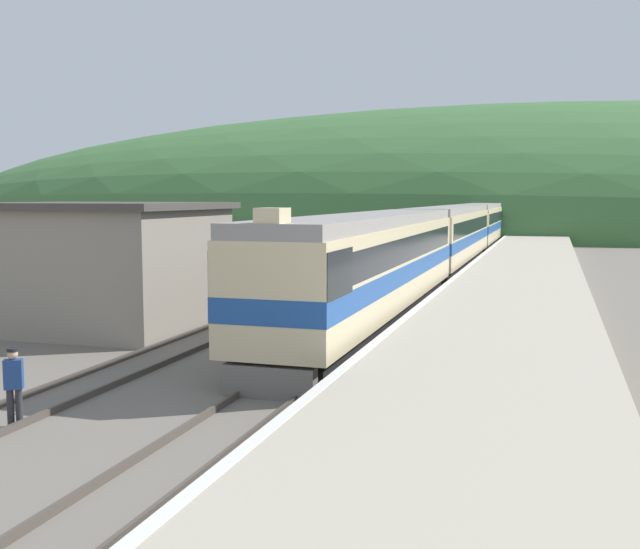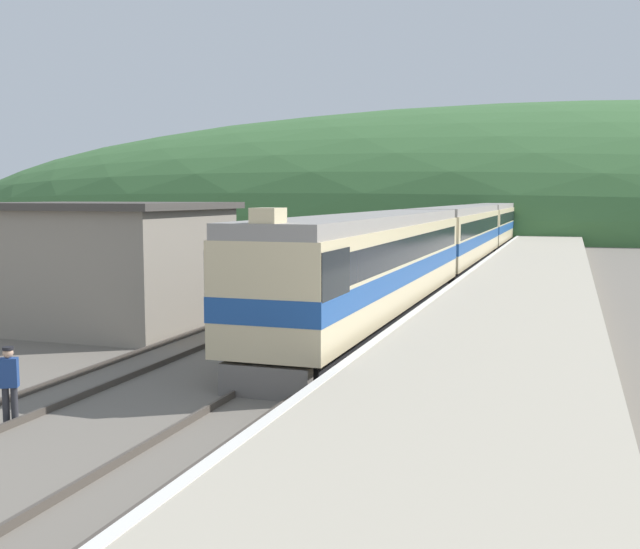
% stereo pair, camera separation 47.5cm
% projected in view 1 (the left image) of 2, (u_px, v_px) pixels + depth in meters
% --- Properties ---
extents(track_main, '(1.52, 180.00, 0.16)m').
position_uv_depth(track_main, '(479.00, 249.00, 66.52)').
color(track_main, '#4C443D').
rests_on(track_main, ground).
extents(track_siding, '(1.52, 180.00, 0.16)m').
position_uv_depth(track_siding, '(426.00, 248.00, 67.92)').
color(track_siding, '#4C443D').
rests_on(track_siding, ground).
extents(platform, '(5.93, 140.00, 0.96)m').
position_uv_depth(platform, '(527.00, 265.00, 46.08)').
color(platform, '#B2A893').
rests_on(platform, ground).
extents(distant_hills, '(203.81, 91.72, 36.46)m').
position_uv_depth(distant_hills, '(511.00, 227.00, 116.27)').
color(distant_hills, '#3D6B38').
rests_on(distant_hills, ground).
extents(station_shed, '(8.41, 7.22, 4.49)m').
position_uv_depth(station_shed, '(95.00, 264.00, 27.08)').
color(station_shed, gray).
rests_on(station_shed, ground).
extents(express_train_lead_car, '(2.93, 20.72, 4.44)m').
position_uv_depth(express_train_lead_car, '(369.00, 266.00, 26.71)').
color(express_train_lead_car, black).
rests_on(express_train_lead_car, ground).
extents(carriage_second, '(2.92, 21.23, 4.08)m').
position_uv_depth(carriage_second, '(450.00, 236.00, 47.69)').
color(carriage_second, black).
rests_on(carriage_second, ground).
extents(carriage_third, '(2.92, 21.23, 4.08)m').
position_uv_depth(carriage_third, '(482.00, 224.00, 68.69)').
color(carriage_third, black).
rests_on(carriage_third, ground).
extents(carriage_fourth, '(2.92, 21.23, 4.08)m').
position_uv_depth(carriage_fourth, '(499.00, 217.00, 89.69)').
color(carriage_fourth, black).
rests_on(carriage_fourth, ground).
extents(track_worker, '(0.42, 0.36, 1.63)m').
position_uv_depth(track_worker, '(14.00, 383.00, 15.25)').
color(track_worker, '#2D2D33').
rests_on(track_worker, ground).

